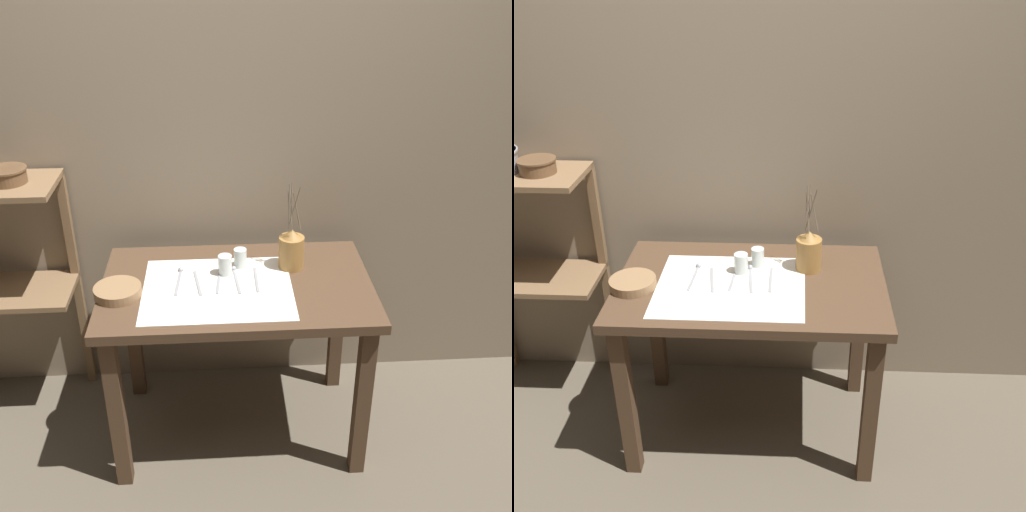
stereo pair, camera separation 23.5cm
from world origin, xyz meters
The scene contains 15 objects.
ground_plane centered at (0.00, 0.00, 0.00)m, with size 12.00×12.00×0.00m, color brown.
stone_wall_back centered at (0.00, 0.45, 1.20)m, with size 7.00×0.06×2.40m.
wooden_table centered at (0.00, 0.00, 0.65)m, with size 1.09×0.68×0.77m.
wooden_shelf_unit centered at (-1.01, 0.27, 0.80)m, with size 0.60×0.32×1.13m.
linen_cloth centered at (-0.08, -0.04, 0.77)m, with size 0.59×0.49×0.00m.
pitcher_with_flowers centered at (0.23, 0.11, 0.86)m, with size 0.11×0.11×0.37m.
wooden_bowl centered at (-0.46, -0.06, 0.79)m, with size 0.18×0.18×0.04m.
glass_tumbler_near centered at (-0.04, 0.07, 0.82)m, with size 0.06×0.06×0.09m.
glass_tumbler_far centered at (0.02, 0.13, 0.82)m, with size 0.05×0.05×0.08m.
spoon_outer centered at (-0.23, 0.07, 0.78)m, with size 0.03×0.21×0.02m.
fork_inner centered at (-0.16, 0.00, 0.78)m, with size 0.04×0.19×0.00m.
knife_center centered at (-0.07, 0.01, 0.78)m, with size 0.03×0.19×0.00m.
spoon_inner centered at (-0.01, 0.06, 0.78)m, with size 0.04×0.21×0.02m.
fork_outer centered at (0.08, 0.01, 0.78)m, with size 0.01×0.19×0.00m.
metal_pot_small centered at (-0.90, 0.24, 1.17)m, with size 0.16×0.16×0.06m.
Camera 2 is at (0.18, -2.07, 2.01)m, focal length 42.00 mm.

